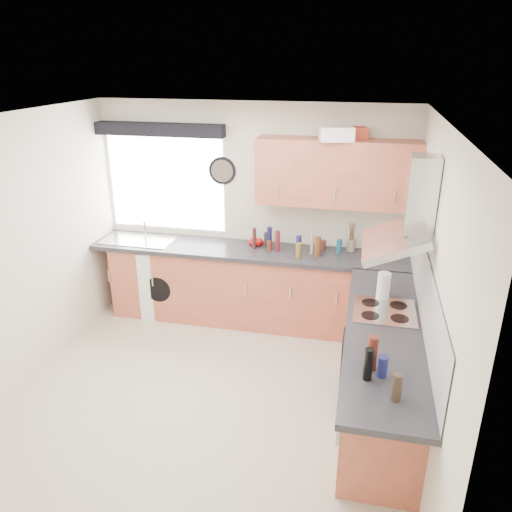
% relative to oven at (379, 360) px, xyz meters
% --- Properties ---
extents(ground_plane, '(3.60, 3.60, 0.00)m').
position_rel_oven_xyz_m(ground_plane, '(-1.50, -0.30, -0.42)').
color(ground_plane, beige).
extents(ceiling, '(3.60, 3.60, 0.02)m').
position_rel_oven_xyz_m(ceiling, '(-1.50, -0.30, 2.08)').
color(ceiling, white).
rests_on(ceiling, wall_back).
extents(wall_back, '(3.60, 0.02, 2.50)m').
position_rel_oven_xyz_m(wall_back, '(-1.50, 1.50, 0.82)').
color(wall_back, silver).
rests_on(wall_back, ground_plane).
extents(wall_front, '(3.60, 0.02, 2.50)m').
position_rel_oven_xyz_m(wall_front, '(-1.50, -2.10, 0.82)').
color(wall_front, silver).
rests_on(wall_front, ground_plane).
extents(wall_left, '(0.02, 3.60, 2.50)m').
position_rel_oven_xyz_m(wall_left, '(-3.30, -0.30, 0.82)').
color(wall_left, silver).
rests_on(wall_left, ground_plane).
extents(wall_right, '(0.02, 3.60, 2.50)m').
position_rel_oven_xyz_m(wall_right, '(0.30, -0.30, 0.82)').
color(wall_right, silver).
rests_on(wall_right, ground_plane).
extents(window, '(1.40, 0.02, 1.10)m').
position_rel_oven_xyz_m(window, '(-2.55, 1.49, 1.12)').
color(window, white).
rests_on(window, wall_back).
extents(window_blind, '(1.50, 0.18, 0.14)m').
position_rel_oven_xyz_m(window_blind, '(-2.55, 1.40, 1.76)').
color(window_blind, black).
rests_on(window_blind, wall_back).
extents(splashback, '(0.01, 3.00, 0.54)m').
position_rel_oven_xyz_m(splashback, '(0.29, 0.00, 0.75)').
color(splashback, white).
rests_on(splashback, wall_right).
extents(base_cab_back, '(3.00, 0.58, 0.86)m').
position_rel_oven_xyz_m(base_cab_back, '(-1.60, 1.21, 0.01)').
color(base_cab_back, '#A9523A').
rests_on(base_cab_back, ground_plane).
extents(base_cab_corner, '(0.60, 0.60, 0.86)m').
position_rel_oven_xyz_m(base_cab_corner, '(0.00, 1.20, 0.01)').
color(base_cab_corner, '#A9523A').
rests_on(base_cab_corner, ground_plane).
extents(base_cab_right, '(0.58, 2.10, 0.86)m').
position_rel_oven_xyz_m(base_cab_right, '(0.01, -0.15, 0.01)').
color(base_cab_right, '#A9523A').
rests_on(base_cab_right, ground_plane).
extents(worktop_back, '(3.60, 0.62, 0.05)m').
position_rel_oven_xyz_m(worktop_back, '(-1.50, 1.20, 0.46)').
color(worktop_back, '#242327').
rests_on(worktop_back, base_cab_back).
extents(worktop_right, '(0.62, 2.42, 0.05)m').
position_rel_oven_xyz_m(worktop_right, '(0.00, -0.30, 0.46)').
color(worktop_right, '#242327').
rests_on(worktop_right, base_cab_right).
extents(sink, '(0.84, 0.46, 0.10)m').
position_rel_oven_xyz_m(sink, '(-2.83, 1.20, 0.52)').
color(sink, '#B7B7B7').
rests_on(sink, worktop_back).
extents(oven, '(0.56, 0.58, 0.85)m').
position_rel_oven_xyz_m(oven, '(0.00, 0.00, 0.00)').
color(oven, black).
rests_on(oven, ground_plane).
extents(hob_plate, '(0.52, 0.52, 0.01)m').
position_rel_oven_xyz_m(hob_plate, '(0.00, 0.00, 0.49)').
color(hob_plate, '#B7B7B7').
rests_on(hob_plate, worktop_right).
extents(extractor_hood, '(0.52, 0.78, 0.66)m').
position_rel_oven_xyz_m(extractor_hood, '(0.10, -0.00, 1.34)').
color(extractor_hood, '#B7B7B7').
rests_on(extractor_hood, wall_right).
extents(upper_cabinets, '(1.70, 0.35, 0.70)m').
position_rel_oven_xyz_m(upper_cabinets, '(-0.55, 1.32, 1.38)').
color(upper_cabinets, '#A9523A').
rests_on(upper_cabinets, wall_back).
extents(washing_machine, '(0.68, 0.66, 0.85)m').
position_rel_oven_xyz_m(washing_machine, '(-2.50, 1.22, -0.00)').
color(washing_machine, white).
rests_on(washing_machine, ground_plane).
extents(wall_clock, '(0.32, 0.04, 0.32)m').
position_rel_oven_xyz_m(wall_clock, '(-1.86, 1.48, 1.30)').
color(wall_clock, black).
rests_on(wall_clock, wall_back).
extents(casserole, '(0.38, 0.31, 0.14)m').
position_rel_oven_xyz_m(casserole, '(-0.57, 1.22, 1.79)').
color(casserole, white).
rests_on(casserole, upper_cabinets).
extents(storage_box, '(0.30, 0.27, 0.12)m').
position_rel_oven_xyz_m(storage_box, '(-0.41, 1.42, 1.78)').
color(storage_box, '#CA432B').
rests_on(storage_box, upper_cabinets).
extents(utensil_pot, '(0.10, 0.10, 0.13)m').
position_rel_oven_xyz_m(utensil_pot, '(-0.35, 1.40, 0.55)').
color(utensil_pot, '#7D735D').
rests_on(utensil_pot, worktop_back).
extents(kitchen_roll, '(0.15, 0.15, 0.25)m').
position_rel_oven_xyz_m(kitchen_roll, '(-0.02, 0.25, 0.61)').
color(kitchen_roll, white).
rests_on(kitchen_roll, worktop_right).
extents(tomato_cluster, '(0.17, 0.17, 0.07)m').
position_rel_oven_xyz_m(tomato_cluster, '(-1.43, 1.35, 0.52)').
color(tomato_cluster, '#9F0906').
rests_on(tomato_cluster, worktop_back).
extents(jar_0, '(0.06, 0.06, 0.20)m').
position_rel_oven_xyz_m(jar_0, '(-0.91, 1.21, 0.58)').
color(jar_0, navy).
rests_on(jar_0, worktop_back).
extents(jar_1, '(0.07, 0.07, 0.22)m').
position_rel_oven_xyz_m(jar_1, '(-0.70, 1.16, 0.59)').
color(jar_1, brown).
rests_on(jar_1, worktop_back).
extents(jar_2, '(0.04, 0.04, 0.24)m').
position_rel_oven_xyz_m(jar_2, '(-1.42, 1.23, 0.61)').
color(jar_2, '#3F1716').
rests_on(jar_2, worktop_back).
extents(jar_3, '(0.06, 0.06, 0.17)m').
position_rel_oven_xyz_m(jar_3, '(-0.89, 1.06, 0.57)').
color(jar_3, brown).
rests_on(jar_3, worktop_back).
extents(jar_4, '(0.05, 0.05, 0.11)m').
position_rel_oven_xyz_m(jar_4, '(-1.25, 1.21, 0.54)').
color(jar_4, maroon).
rests_on(jar_4, worktop_back).
extents(jar_5, '(0.06, 0.06, 0.24)m').
position_rel_oven_xyz_m(jar_5, '(-1.15, 1.21, 0.60)').
color(jar_5, maroon).
rests_on(jar_5, worktop_back).
extents(jar_6, '(0.07, 0.07, 0.17)m').
position_rel_oven_xyz_m(jar_6, '(-1.29, 1.33, 0.57)').
color(jar_6, black).
rests_on(jar_6, worktop_back).
extents(jar_7, '(0.04, 0.04, 0.24)m').
position_rel_oven_xyz_m(jar_7, '(-0.77, 1.20, 0.61)').
color(jar_7, '#AAA091').
rests_on(jar_7, worktop_back).
extents(jar_8, '(0.06, 0.06, 0.26)m').
position_rel_oven_xyz_m(jar_8, '(-1.25, 1.26, 0.61)').
color(jar_8, '#161446').
rests_on(jar_8, worktop_back).
extents(jar_9, '(0.06, 0.06, 0.16)m').
position_rel_oven_xyz_m(jar_9, '(-0.48, 1.31, 0.56)').
color(jar_9, '#19587A').
rests_on(jar_9, worktop_back).
extents(jar_10, '(0.07, 0.07, 0.11)m').
position_rel_oven_xyz_m(jar_10, '(-0.66, 1.38, 0.54)').
color(jar_10, '#5A2620').
rests_on(jar_10, worktop_back).
extents(bottle_0, '(0.06, 0.06, 0.19)m').
position_rel_oven_xyz_m(bottle_0, '(0.05, -1.19, 0.58)').
color(bottle_0, '#34281D').
rests_on(bottle_0, worktop_right).
extents(bottle_1, '(0.07, 0.07, 0.15)m').
position_rel_oven_xyz_m(bottle_1, '(-0.03, -0.95, 0.56)').
color(bottle_1, navy).
rests_on(bottle_1, worktop_right).
extents(bottle_2, '(0.06, 0.06, 0.24)m').
position_rel_oven_xyz_m(bottle_2, '(-0.13, -1.01, 0.60)').
color(bottle_2, black).
rests_on(bottle_2, worktop_right).
extents(bottle_3, '(0.07, 0.07, 0.25)m').
position_rel_oven_xyz_m(bottle_3, '(-0.11, -0.88, 0.61)').
color(bottle_3, '#501A10').
rests_on(bottle_3, worktop_right).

